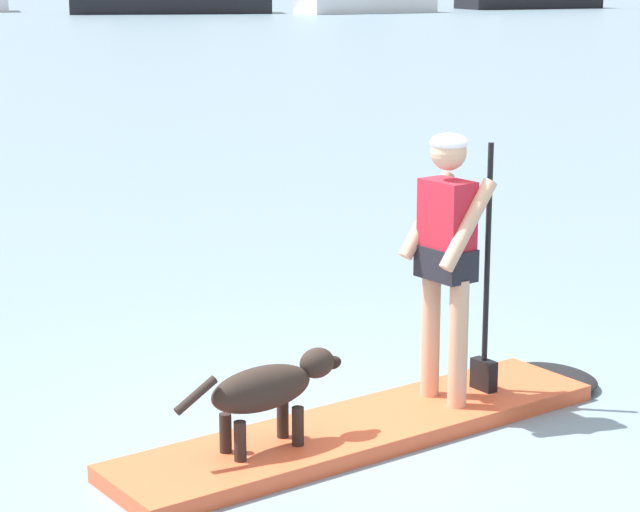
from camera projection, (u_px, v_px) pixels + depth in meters
The scene contains 4 objects.
ground_plane at pixel (361, 438), 7.46m from camera, with size 400.00×400.00×0.00m, color gray.
paddleboard at pixel (390, 422), 7.58m from camera, with size 3.55×1.96×0.10m.
person_paddler at pixel (448, 249), 7.59m from camera, with size 0.68×0.59×1.70m.
dog at pixel (269, 389), 6.98m from camera, with size 1.06×0.49×0.53m.
Camera 1 is at (-1.97, -6.73, 2.78)m, focal length 69.34 mm.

